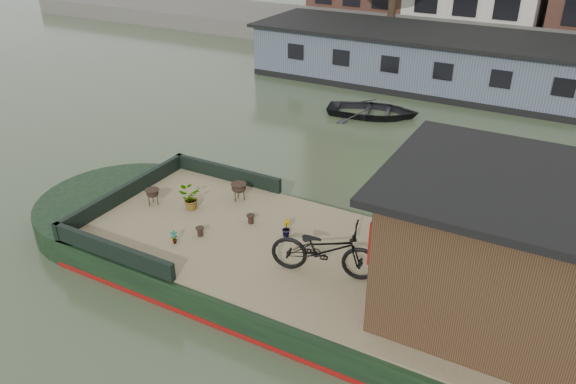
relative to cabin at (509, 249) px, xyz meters
The scene contains 17 objects.
ground 2.88m from the cabin, behind, with size 120.00×120.00×0.00m, color #333D27.
houseboat_hull 3.87m from the cabin, behind, with size 14.01×4.02×0.60m.
houseboat_deck 2.52m from the cabin, behind, with size 11.80×3.80×0.05m, color #7E6D4E.
bow_bulwark 7.33m from the cabin, behind, with size 3.00×4.00×0.35m.
cabin is the anchor object (origin of this frame).
bicycle 3.06m from the cabin, behind, with size 0.68×1.96×1.03m, color black.
potted_plant_b 4.32m from the cabin, behind, with size 0.20×0.16×0.37m, color brown.
potted_plant_c 6.63m from the cabin, behind, with size 0.46×0.40×0.51m, color #9D4E2D.
potted_plant_d 2.79m from the cabin, 139.44° to the left, with size 0.29×0.29×0.53m, color maroon.
potted_plant_e 6.13m from the cabin, behind, with size 0.15×0.10×0.29m, color brown.
brazier_front 7.48m from the cabin, behind, with size 0.34×0.34×0.36m, color black, non-canonical shape.
brazier_rear 6.06m from the cabin, 168.42° to the left, with size 0.37×0.37×0.40m, color black, non-canonical shape.
bollard_port 5.20m from the cabin, behind, with size 0.17×0.17×0.20m, color black.
bollard_stbd 5.82m from the cabin, behind, with size 0.17×0.17×0.20m, color black.
dinghy 11.30m from the cabin, 121.46° to the left, with size 2.24×3.14×0.65m, color black.
far_houseboat 14.20m from the cabin, 98.88° to the left, with size 20.40×4.40×2.11m.
quay 20.67m from the cabin, 96.09° to the left, with size 60.00×6.00×0.90m, color #47443F.
Camera 1 is at (2.71, -8.04, 6.72)m, focal length 35.00 mm.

